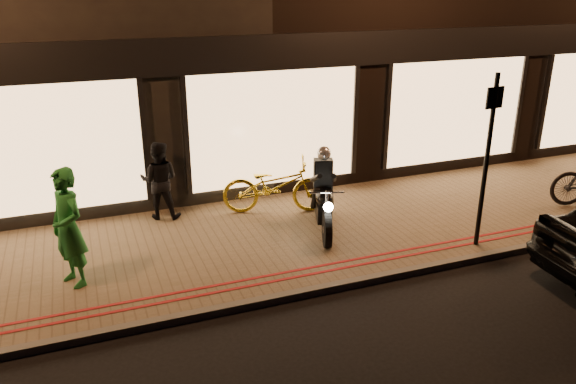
% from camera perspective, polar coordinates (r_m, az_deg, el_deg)
% --- Properties ---
extents(ground, '(90.00, 90.00, 0.00)m').
position_cam_1_polar(ground, '(8.95, 7.39, -9.54)').
color(ground, black).
rests_on(ground, ground).
extents(sidewalk, '(50.00, 4.00, 0.12)m').
position_cam_1_polar(sidewalk, '(10.52, 2.28, -4.19)').
color(sidewalk, brown).
rests_on(sidewalk, ground).
extents(kerb_stone, '(50.00, 0.14, 0.12)m').
position_cam_1_polar(kerb_stone, '(8.96, 7.25, -9.06)').
color(kerb_stone, '#59544C').
rests_on(kerb_stone, ground).
extents(red_kerb_lines, '(50.00, 0.26, 0.01)m').
position_cam_1_polar(red_kerb_lines, '(9.32, 5.82, -7.32)').
color(red_kerb_lines, maroon).
rests_on(red_kerb_lines, sidewalk).
extents(motorcycle, '(0.84, 1.88, 1.59)m').
position_cam_1_polar(motorcycle, '(10.27, 3.63, -0.75)').
color(motorcycle, black).
rests_on(motorcycle, sidewalk).
extents(sign_post, '(0.35, 0.09, 3.00)m').
position_cam_1_polar(sign_post, '(9.92, 19.62, 3.77)').
color(sign_post, black).
rests_on(sign_post, sidewalk).
extents(bicycle_gold, '(2.22, 1.33, 1.10)m').
position_cam_1_polar(bicycle_gold, '(11.12, -1.30, 0.64)').
color(bicycle_gold, gold).
rests_on(bicycle_gold, sidewalk).
extents(person_green, '(0.72, 0.81, 1.85)m').
position_cam_1_polar(person_green, '(8.95, -21.42, -3.41)').
color(person_green, '#1E722D').
rests_on(person_green, sidewalk).
extents(person_dark, '(0.90, 0.80, 1.53)m').
position_cam_1_polar(person_dark, '(11.05, -12.93, 1.16)').
color(person_dark, black).
rests_on(person_dark, sidewalk).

